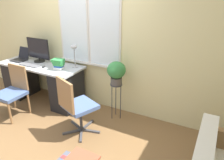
# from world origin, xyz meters

# --- Properties ---
(ground_plane) EXTENTS (14.00, 14.00, 0.00)m
(ground_plane) POSITION_xyz_m (0.00, 0.00, 0.00)
(ground_plane) COLOR brown
(wall_back_with_window) EXTENTS (9.00, 0.12, 2.70)m
(wall_back_with_window) POSITION_xyz_m (0.00, 0.73, 1.35)
(wall_back_with_window) COLOR beige
(wall_back_with_window) RESTS_ON ground_plane
(desk) EXTENTS (1.70, 0.66, 0.77)m
(desk) POSITION_xyz_m (-0.77, 0.33, 0.41)
(desk) COLOR #B2B7BC
(desk) RESTS_ON ground_plane
(laptop) EXTENTS (0.28, 0.32, 0.24)m
(laptop) POSITION_xyz_m (-1.33, 0.36, 0.82)
(laptop) COLOR black
(laptop) RESTS_ON desk
(monitor) EXTENTS (0.53, 0.22, 0.46)m
(monitor) POSITION_xyz_m (-0.92, 0.46, 1.01)
(monitor) COLOR black
(monitor) RESTS_ON desk
(keyboard) EXTENTS (0.43, 0.15, 0.02)m
(keyboard) POSITION_xyz_m (-0.90, 0.19, 0.78)
(keyboard) COLOR slate
(keyboard) RESTS_ON desk
(mouse) EXTENTS (0.04, 0.07, 0.03)m
(mouse) POSITION_xyz_m (-0.59, 0.22, 0.79)
(mouse) COLOR black
(mouse) RESTS_ON desk
(desk_lamp) EXTENTS (0.12, 0.12, 0.42)m
(desk_lamp) POSITION_xyz_m (-0.09, 0.52, 1.10)
(desk_lamp) COLOR #ADADB2
(desk_lamp) RESTS_ON desk
(book_stack) EXTENTS (0.22, 0.18, 0.19)m
(book_stack) POSITION_xyz_m (-0.28, 0.28, 0.88)
(book_stack) COLOR white
(book_stack) RESTS_ON desk
(desk_chair_wooden) EXTENTS (0.46, 0.47, 0.89)m
(desk_chair_wooden) POSITION_xyz_m (-0.86, -0.30, 0.47)
(desk_chair_wooden) COLOR olive
(desk_chair_wooden) RESTS_ON ground_plane
(office_chair_swivel) EXTENTS (0.60, 0.62, 0.95)m
(office_chair_swivel) POSITION_xyz_m (0.47, -0.25, 0.50)
(office_chair_swivel) COLOR #47474C
(office_chair_swivel) RESTS_ON ground_plane
(plant_stand) EXTENTS (0.20, 0.20, 0.65)m
(plant_stand) POSITION_xyz_m (0.81, 0.43, 0.54)
(plant_stand) COLOR #333338
(plant_stand) RESTS_ON ground_plane
(potted_plant) EXTENTS (0.31, 0.31, 0.39)m
(potted_plant) POSITION_xyz_m (0.81, 0.43, 0.87)
(potted_plant) COLOR #514C47
(potted_plant) RESTS_ON plant_stand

